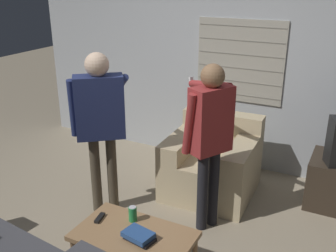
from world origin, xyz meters
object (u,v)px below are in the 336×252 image
coffee_table (134,238)px  spare_remote (100,218)px  person_left_standing (100,114)px  soda_can (133,214)px  book_stack (139,236)px  person_right_standing (210,129)px  armchair_beige (213,163)px

coffee_table → spare_remote: bearing=174.0°
person_left_standing → soda_can: bearing=-77.5°
book_stack → spare_remote: book_stack is taller
book_stack → spare_remote: bearing=168.9°
person_left_standing → person_right_standing: 1.05m
armchair_beige → spare_remote: bearing=73.5°
book_stack → soda_can: bearing=131.9°
book_stack → soda_can: size_ratio=2.01×
coffee_table → person_left_standing: size_ratio=0.56×
soda_can → spare_remote: (-0.25, -0.11, -0.05)m
person_left_standing → person_right_standing: person_left_standing is taller
person_left_standing → book_stack: size_ratio=6.40×
armchair_beige → person_left_standing: (-0.84, -0.86, 0.71)m
armchair_beige → person_left_standing: size_ratio=0.59×
spare_remote → soda_can: bearing=12.1°
coffee_table → soda_can: bearing=124.3°
person_right_standing → book_stack: person_right_standing is taller
coffee_table → book_stack: (0.07, -0.05, 0.08)m
person_right_standing → spare_remote: 1.20m
person_left_standing → book_stack: 1.29m
coffee_table → book_stack: book_stack is taller
armchair_beige → soda_can: bearing=82.0°
book_stack → coffee_table: bearing=147.4°
person_right_standing → soda_can: 0.99m
armchair_beige → soda_can: (-0.14, -1.43, 0.16)m
person_left_standing → person_right_standing: (1.03, 0.20, -0.04)m
coffee_table → person_left_standing: person_left_standing is taller
armchair_beige → soda_can: size_ratio=7.59×
coffee_table → person_right_standing: bearing=75.8°
armchair_beige → spare_remote: 1.59m
coffee_table → book_stack: size_ratio=3.57×
coffee_table → person_left_standing: 1.26m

